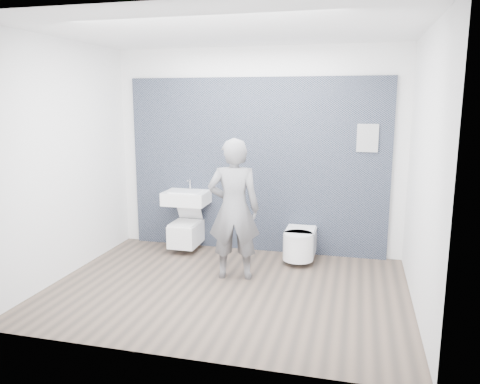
% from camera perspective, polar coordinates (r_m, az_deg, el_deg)
% --- Properties ---
extents(ground, '(4.00, 4.00, 0.00)m').
position_cam_1_polar(ground, '(5.41, -1.60, -11.66)').
color(ground, brown).
rests_on(ground, ground).
extents(room_shell, '(4.00, 4.00, 4.00)m').
position_cam_1_polar(room_shell, '(5.00, -1.71, 7.05)').
color(room_shell, silver).
rests_on(room_shell, ground).
extents(tile_wall, '(3.60, 0.06, 2.40)m').
position_cam_1_polar(tile_wall, '(6.75, 1.84, -6.97)').
color(tile_wall, black).
rests_on(tile_wall, ground).
extents(washbasin, '(0.60, 0.45, 0.45)m').
position_cam_1_polar(washbasin, '(6.57, -6.56, -0.65)').
color(washbasin, white).
rests_on(washbasin, ground).
extents(toilet_square, '(0.37, 0.54, 0.68)m').
position_cam_1_polar(toilet_square, '(6.65, -6.59, -4.88)').
color(toilet_square, white).
rests_on(toilet_square, ground).
extents(toilet_rounded, '(0.39, 0.66, 0.36)m').
position_cam_1_polar(toilet_rounded, '(6.22, 7.25, -6.25)').
color(toilet_rounded, white).
rests_on(toilet_rounded, ground).
extents(info_placard, '(0.27, 0.03, 0.36)m').
position_cam_1_polar(info_placard, '(6.56, 14.56, -7.86)').
color(info_placard, silver).
rests_on(info_placard, ground).
extents(visitor, '(0.68, 0.51, 1.68)m').
position_cam_1_polar(visitor, '(5.48, -0.75, -2.13)').
color(visitor, slate).
rests_on(visitor, ground).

